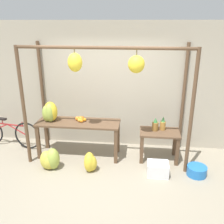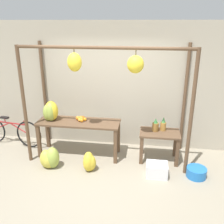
{
  "view_description": "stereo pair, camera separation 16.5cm",
  "coord_description": "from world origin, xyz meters",
  "views": [
    {
      "loc": [
        0.64,
        -3.82,
        2.77
      ],
      "look_at": [
        0.1,
        0.92,
        1.03
      ],
      "focal_mm": 40.0,
      "sensor_mm": 36.0,
      "label": 1
    },
    {
      "loc": [
        0.8,
        -3.79,
        2.77
      ],
      "look_at": [
        0.1,
        0.92,
        1.03
      ],
      "focal_mm": 40.0,
      "sensor_mm": 36.0,
      "label": 2
    }
  ],
  "objects": [
    {
      "name": "ground_plane",
      "position": [
        0.0,
        0.0,
        0.0
      ],
      "size": [
        20.0,
        20.0,
        0.0
      ],
      "primitive_type": "plane",
      "color": "gray"
    },
    {
      "name": "shop_wall_back",
      "position": [
        0.0,
        1.6,
        1.4
      ],
      "size": [
        8.0,
        0.08,
        2.8
      ],
      "color": "#B2A893",
      "rests_on": "ground_plane"
    },
    {
      "name": "stall_awning",
      "position": [
        0.03,
        0.75,
        1.7
      ],
      "size": [
        3.25,
        1.14,
        2.38
      ],
      "color": "brown",
      "rests_on": "ground_plane"
    },
    {
      "name": "display_table_main",
      "position": [
        -0.62,
        0.92,
        0.66
      ],
      "size": [
        1.74,
        0.58,
        0.78
      ],
      "color": "brown",
      "rests_on": "ground_plane"
    },
    {
      "name": "display_table_side",
      "position": [
        1.08,
        0.95,
        0.49
      ],
      "size": [
        0.81,
        0.52,
        0.64
      ],
      "color": "brown",
      "rests_on": "ground_plane"
    },
    {
      "name": "banana_pile_on_table",
      "position": [
        -1.21,
        0.91,
        0.97
      ],
      "size": [
        0.36,
        0.4,
        0.43
      ],
      "color": "yellow",
      "rests_on": "display_table_main"
    },
    {
      "name": "orange_pile",
      "position": [
        -0.58,
        0.98,
        0.82
      ],
      "size": [
        0.24,
        0.23,
        0.09
      ],
      "color": "orange",
      "rests_on": "display_table_main"
    },
    {
      "name": "pineapple_cluster",
      "position": [
        1.06,
        1.02,
        0.76
      ],
      "size": [
        0.28,
        0.18,
        0.29
      ],
      "color": "#B27F38",
      "rests_on": "display_table_side"
    },
    {
      "name": "banana_pile_ground_left",
      "position": [
        -1.08,
        0.34,
        0.18
      ],
      "size": [
        0.48,
        0.39,
        0.44
      ],
      "color": "#9EB247",
      "rests_on": "ground_plane"
    },
    {
      "name": "banana_pile_ground_right",
      "position": [
        -0.27,
        0.33,
        0.18
      ],
      "size": [
        0.32,
        0.32,
        0.39
      ],
      "color": "gold",
      "rests_on": "ground_plane"
    },
    {
      "name": "fruit_crate_white",
      "position": [
        1.04,
        0.34,
        0.13
      ],
      "size": [
        0.4,
        0.31,
        0.26
      ],
      "color": "silver",
      "rests_on": "ground_plane"
    },
    {
      "name": "blue_bucket",
      "position": [
        1.78,
        0.42,
        0.09
      ],
      "size": [
        0.37,
        0.37,
        0.19
      ],
      "color": "blue",
      "rests_on": "ground_plane"
    },
    {
      "name": "parked_bicycle",
      "position": [
        -2.34,
        1.14,
        0.34
      ],
      "size": [
        1.61,
        0.27,
        0.69
      ],
      "color": "black",
      "rests_on": "ground_plane"
    }
  ]
}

